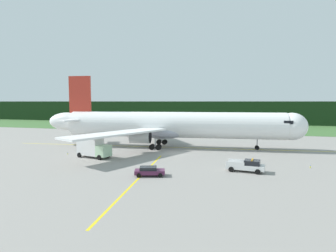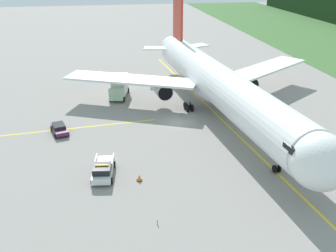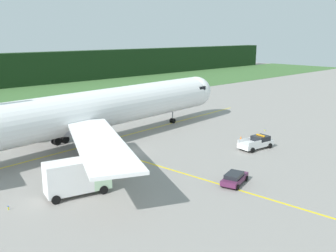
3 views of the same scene
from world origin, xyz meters
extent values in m
plane|color=gray|center=(0.00, 0.00, 0.00)|extent=(320.00, 320.00, 0.00)
cube|color=yellow|center=(-1.62, 6.77, 0.00)|extent=(76.16, 7.48, 0.01)
cube|color=yellow|center=(-0.18, -18.72, 0.00)|extent=(3.21, 30.92, 0.01)
cylinder|color=white|center=(-1.62, 6.77, 5.13)|extent=(48.12, 10.20, 5.74)
ellipsoid|color=white|center=(23.32, 9.12, 5.13)|extent=(6.83, 6.31, 5.74)
ellipsoid|color=#B2B4C6|center=(-4.00, 6.55, 3.55)|extent=(11.69, 7.05, 3.16)
cube|color=black|center=(21.97, 8.99, 6.13)|extent=(2.30, 5.60, 0.70)
cylinder|color=#B0B0B0|center=(-7.99, 13.76, 3.20)|extent=(4.28, 2.92, 2.55)
cylinder|color=black|center=(-5.92, 13.95, 3.20)|extent=(0.34, 2.35, 2.34)
cube|color=white|center=(-9.10, -6.17, 4.41)|extent=(13.70, 22.21, 0.35)
cylinder|color=#B0B0B0|center=(-6.57, -1.29, 3.20)|extent=(4.28, 2.92, 2.55)
cylinder|color=black|center=(-4.50, -1.09, 3.20)|extent=(0.34, 2.35, 2.34)
cylinder|color=gray|center=(16.46, 8.47, 1.58)|extent=(0.20, 0.20, 2.26)
cylinder|color=black|center=(16.44, 8.73, 0.45)|extent=(0.92, 0.30, 0.90)
cylinder|color=black|center=(16.49, 8.22, 0.45)|extent=(0.92, 0.30, 0.90)
cylinder|color=gray|center=(-5.34, 10.17, 1.73)|extent=(0.28, 0.28, 2.26)
cylinder|color=black|center=(-4.61, 9.88, 0.60)|extent=(1.22, 0.41, 1.20)
cylinder|color=black|center=(-4.68, 10.58, 0.60)|extent=(1.22, 0.41, 1.20)
cylinder|color=black|center=(-6.01, 9.75, 0.60)|extent=(1.22, 0.41, 1.20)
cylinder|color=black|center=(-6.07, 10.45, 0.60)|extent=(1.22, 0.41, 1.20)
cylinder|color=gray|center=(-4.64, 2.74, 1.73)|extent=(0.28, 0.28, 2.26)
cylinder|color=black|center=(-3.98, 3.15, 0.60)|extent=(1.22, 0.41, 1.20)
cylinder|color=black|center=(-3.91, 2.45, 0.60)|extent=(1.22, 0.41, 1.20)
cylinder|color=black|center=(-5.37, 3.02, 0.60)|extent=(1.22, 0.41, 1.20)
cylinder|color=black|center=(-5.31, 2.32, 0.60)|extent=(1.22, 0.41, 1.20)
cube|color=silver|center=(13.75, -11.41, 0.73)|extent=(5.70, 2.79, 0.70)
cube|color=black|center=(14.72, -11.54, 1.43)|extent=(2.42, 2.19, 0.70)
cube|color=silver|center=(12.57, -10.25, 1.31)|extent=(2.62, 0.44, 0.45)
cube|color=silver|center=(12.31, -12.23, 1.31)|extent=(2.62, 0.44, 0.45)
cube|color=orange|center=(14.72, -11.54, 1.86)|extent=(0.39, 1.48, 0.16)
cylinder|color=black|center=(15.73, -10.60, 0.38)|extent=(0.78, 0.34, 0.76)
cylinder|color=black|center=(15.45, -12.71, 0.38)|extent=(0.78, 0.34, 0.76)
cylinder|color=black|center=(12.04, -10.11, 0.38)|extent=(0.78, 0.34, 0.76)
cylinder|color=black|center=(11.76, -12.23, 0.38)|extent=(0.78, 0.34, 0.76)
cube|color=#AFD6AD|center=(-10.82, -8.58, 1.45)|extent=(2.41, 2.78, 2.00)
cube|color=silver|center=(-13.97, -7.82, 2.06)|extent=(5.03, 3.41, 3.23)
cylinder|color=#99999E|center=(-13.08, -8.04, 0.36)|extent=(0.77, 0.28, 1.04)
cylinder|color=#99999E|center=(-14.87, -7.60, 0.36)|extent=(0.77, 0.28, 1.04)
cylinder|color=black|center=(-10.54, -7.42, 0.45)|extent=(0.94, 0.46, 0.90)
cylinder|color=black|center=(-11.10, -9.75, 0.45)|extent=(0.94, 0.46, 0.90)
cylinder|color=black|center=(-15.25, -6.28, 0.45)|extent=(0.94, 0.46, 0.90)
cylinder|color=black|center=(-15.82, -8.61, 0.45)|extent=(0.94, 0.46, 0.90)
cube|color=#522143|center=(0.89, -17.33, 0.57)|extent=(4.48, 2.86, 0.55)
cube|color=black|center=(0.69, -17.39, 1.08)|extent=(2.67, 2.14, 0.45)
cylinder|color=black|center=(2.03, -16.06, 0.30)|extent=(0.63, 0.34, 0.60)
cylinder|color=black|center=(2.54, -17.78, 0.30)|extent=(0.63, 0.34, 0.60)
cylinder|color=black|center=(-0.76, -16.88, 0.30)|extent=(0.63, 0.34, 0.60)
cylinder|color=black|center=(-0.25, -18.60, 0.30)|extent=(0.63, 0.34, 0.60)
cube|color=black|center=(15.62, -7.50, 0.01)|extent=(0.62, 0.62, 0.03)
cone|color=orange|center=(15.62, -7.50, 0.40)|extent=(0.48, 0.48, 0.75)
cylinder|color=yellow|center=(23.59, -6.65, 0.16)|extent=(0.10, 0.10, 0.33)
sphere|color=blue|center=(23.59, -6.65, 0.38)|extent=(0.12, 0.12, 0.12)
cylinder|color=yellow|center=(-19.66, -6.65, 0.16)|extent=(0.10, 0.10, 0.31)
sphere|color=blue|center=(-19.66, -6.65, 0.36)|extent=(0.12, 0.12, 0.12)
camera|label=1|loc=(12.99, -52.98, 10.32)|focal=29.45mm
camera|label=2|loc=(52.71, -10.75, 23.02)|focal=41.17mm
camera|label=3|loc=(-31.38, -40.72, 16.00)|focal=40.71mm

